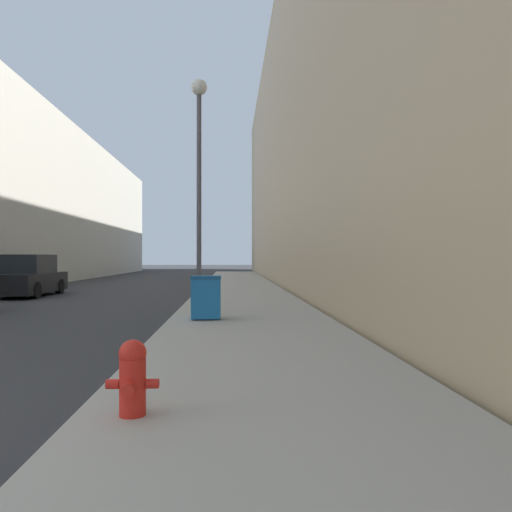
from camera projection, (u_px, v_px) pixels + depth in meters
name	position (u px, v px, depth m)	size (l,w,h in m)	color
sidewalk_right	(242.00, 293.00, 21.25)	(3.90, 60.00, 0.13)	#9E998E
building_right_stone	(374.00, 144.00, 29.67)	(12.00, 60.00, 16.72)	tan
fire_hydrant	(133.00, 376.00, 4.62)	(0.48, 0.37, 0.70)	red
trash_bin	(206.00, 297.00, 11.79)	(0.70, 0.65, 1.03)	#19609E
lamppost	(199.00, 159.00, 15.10)	(0.49, 0.49, 6.87)	#4C4C51
parked_sedan_near	(28.00, 277.00, 20.37)	(1.84, 4.45, 1.70)	black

